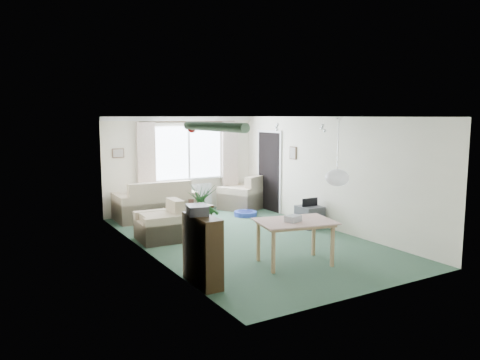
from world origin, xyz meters
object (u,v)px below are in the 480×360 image
armchair_left (160,221)px  dining_table (295,243)px  sofa (155,199)px  coffee_table (189,216)px  armchair_corner (242,192)px  bookshelf (202,250)px  houseplant (201,228)px  pet_bed (245,214)px  tv_cube (310,217)px

armchair_left → dining_table: 2.86m
sofa → coffee_table: bearing=112.8°
sofa → dining_table: bearing=101.2°
armchair_left → coffee_table: 1.35m
dining_table → armchair_corner: bearing=70.1°
bookshelf → armchair_left: bearing=83.4°
armchair_left → dining_table: armchair_left is taller
armchair_corner → houseplant: size_ratio=0.73×
coffee_table → houseplant: 3.09m
dining_table → pet_bed: (1.22, 3.59, -0.30)m
armchair_left → dining_table: (1.38, -2.51, -0.04)m
pet_bed → armchair_corner: bearing=65.0°
houseplant → pet_bed: (2.66, 3.07, -0.62)m
houseplant → tv_cube: bearing=22.6°
armchair_corner → houseplant: 4.94m
dining_table → tv_cube: dining_table is taller
tv_cube → pet_bed: bearing=110.1°
coffee_table → tv_cube: size_ratio=1.86×
coffee_table → houseplant: (-1.07, -2.86, 0.46)m
sofa → armchair_corner: size_ratio=1.87×
bookshelf → dining_table: bookshelf is taller
sofa → bookshelf: bearing=79.5°
armchair_corner → pet_bed: bearing=37.3°
bookshelf → sofa: bearing=79.2°
sofa → dining_table: sofa is taller
coffee_table → dining_table: bearing=-83.9°
armchair_left → pet_bed: bearing=115.6°
sofa → armchair_left: 2.02m
armchair_left → coffee_table: (1.01, 0.88, -0.18)m
bookshelf → tv_cube: (3.54, 1.96, -0.27)m
sofa → armchair_corner: bearing=-179.3°
tv_cube → armchair_corner: bearing=95.8°
sofa → coffee_table: size_ratio=1.91×
dining_table → armchair_left: bearing=118.8°
armchair_corner → dining_table: bearing=42.4°
dining_table → pet_bed: size_ratio=2.04×
armchair_corner → coffee_table: (-1.96, -1.02, -0.22)m
armchair_corner → bookshelf: size_ratio=0.97×
houseplant → dining_table: 1.56m
sofa → bookshelf: size_ratio=1.82×
armchair_left → coffee_table: size_ratio=0.92×
armchair_corner → coffee_table: size_ratio=1.02×
houseplant → bookshelf: bearing=-114.6°
sofa → coffee_table: (0.41, -1.05, -0.24)m
bookshelf → pet_bed: bearing=52.3°
armchair_corner → bookshelf: (-3.32, -4.49, 0.07)m
dining_table → coffee_table: bearing=96.1°
houseplant → coffee_table: bearing=69.4°
sofa → armchair_left: size_ratio=2.09×
sofa → houseplant: 3.97m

